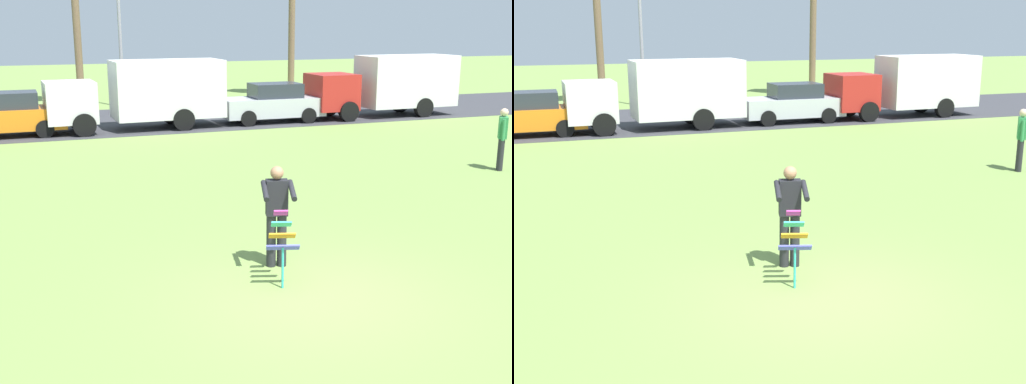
{
  "view_description": "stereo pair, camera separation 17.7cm",
  "coord_description": "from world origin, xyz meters",
  "views": [
    {
      "loc": [
        -3.99,
        -8.18,
        3.99
      ],
      "look_at": [
        -0.1,
        2.45,
        1.05
      ],
      "focal_mm": 45.7,
      "sensor_mm": 36.0,
      "label": 1
    },
    {
      "loc": [
        -3.83,
        -8.24,
        3.99
      ],
      "look_at": [
        -0.1,
        2.45,
        1.05
      ],
      "focal_mm": 45.7,
      "sensor_mm": 36.0,
      "label": 2
    }
  ],
  "objects": [
    {
      "name": "parked_car_orange",
      "position": [
        -4.44,
        16.89,
        0.77
      ],
      "size": [
        4.23,
        1.88,
        1.6
      ],
      "color": "orange",
      "rests_on": "ground"
    },
    {
      "name": "parked_truck_white_box",
      "position": [
        0.69,
        16.89,
        1.41
      ],
      "size": [
        6.76,
        2.27,
        2.62
      ],
      "color": "silver",
      "rests_on": "ground"
    },
    {
      "name": "ground_plane",
      "position": [
        0.0,
        0.0,
        0.0
      ],
      "size": [
        120.0,
        120.0,
        0.0
      ],
      "primitive_type": "plane",
      "color": "olive"
    },
    {
      "name": "road_strip",
      "position": [
        0.0,
        19.29,
        0.01
      ],
      "size": [
        120.0,
        8.0,
        0.01
      ],
      "primitive_type": "cube",
      "color": "#38383D",
      "rests_on": "ground"
    },
    {
      "name": "parked_truck_red_cab",
      "position": [
        11.44,
        16.89,
        1.41
      ],
      "size": [
        6.74,
        2.2,
        2.62
      ],
      "color": "#B2231E",
      "rests_on": "ground"
    },
    {
      "name": "kite_held",
      "position": [
        -0.32,
        0.69,
        0.76
      ],
      "size": [
        0.54,
        0.71,
        1.14
      ],
      "color": "#D83399",
      "rests_on": "ground"
    },
    {
      "name": "parked_car_silver",
      "position": [
        5.91,
        16.89,
        0.77
      ],
      "size": [
        4.22,
        1.87,
        1.6
      ],
      "color": "silver",
      "rests_on": "ground"
    },
    {
      "name": "streetlight_pole",
      "position": [
        0.87,
        24.17,
        4.0
      ],
      "size": [
        0.24,
        1.65,
        7.0
      ],
      "color": "#9E9EA3",
      "rests_on": "ground"
    },
    {
      "name": "person_kite_flyer",
      "position": [
        -0.11,
        1.43,
        0.95
      ],
      "size": [
        0.67,
        0.74,
        1.73
      ],
      "color": "#26262B",
      "rests_on": "ground"
    },
    {
      "name": "person_walker_far",
      "position": [
        8.53,
        6.21,
        0.93
      ],
      "size": [
        0.39,
        0.48,
        1.73
      ],
      "color": "#26262B",
      "rests_on": "ground"
    }
  ]
}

